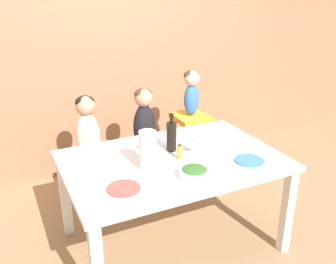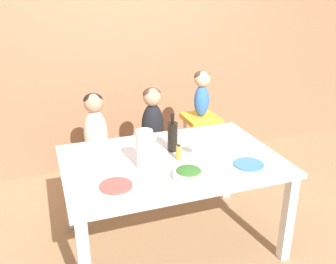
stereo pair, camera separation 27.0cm
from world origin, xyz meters
name	(u,v)px [view 2 (the right image)]	position (x,y,z in m)	size (l,w,h in m)	color
ground_plane	(171,240)	(0.00, 0.00, 0.00)	(14.00, 14.00, 0.00)	#9E7A56
wall_back	(121,41)	(0.00, 1.50, 1.35)	(10.00, 0.06, 2.70)	#9E6B4C
dining_table	(172,170)	(0.00, 0.00, 0.64)	(1.56, 1.04, 0.72)	silver
chair_far_left	(98,163)	(-0.42, 0.79, 0.38)	(0.37, 0.41, 0.46)	silver
chair_far_center	(153,155)	(0.10, 0.79, 0.38)	(0.37, 0.41, 0.46)	silver
chair_right_highchair	(200,132)	(0.59, 0.79, 0.55)	(0.31, 0.35, 0.72)	silver
person_child_left	(95,124)	(-0.42, 0.79, 0.77)	(0.21, 0.18, 0.58)	beige
person_child_center	(153,117)	(0.10, 0.79, 0.77)	(0.21, 0.18, 0.58)	black
person_baby_right	(202,90)	(0.59, 0.79, 0.98)	(0.15, 0.15, 0.44)	#3366B2
wine_bottle	(173,136)	(0.06, 0.13, 0.84)	(0.08, 0.08, 0.30)	black
paper_towel_roll	(145,149)	(-0.22, -0.06, 0.86)	(0.12, 0.12, 0.27)	white
wine_glass_near	(198,142)	(0.19, -0.04, 0.85)	(0.07, 0.07, 0.17)	white
wine_glass_far	(152,138)	(-0.11, 0.13, 0.85)	(0.07, 0.07, 0.17)	white
salad_bowl_large	(188,174)	(0.00, -0.32, 0.77)	(0.19, 0.19, 0.08)	white
dinner_plate_front_left	(116,186)	(-0.46, -0.25, 0.73)	(0.21, 0.21, 0.01)	#D14C47
dinner_plate_back_left	(109,149)	(-0.40, 0.31, 0.73)	(0.21, 0.21, 0.01)	silver
dinner_plate_back_right	(210,136)	(0.43, 0.27, 0.73)	(0.21, 0.21, 0.01)	silver
dinner_plate_front_right	(249,164)	(0.47, -0.27, 0.73)	(0.21, 0.21, 0.01)	teal
condiment_bottle_hot_sauce	(179,152)	(0.04, -0.03, 0.78)	(0.04, 0.04, 0.13)	#BC8E33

